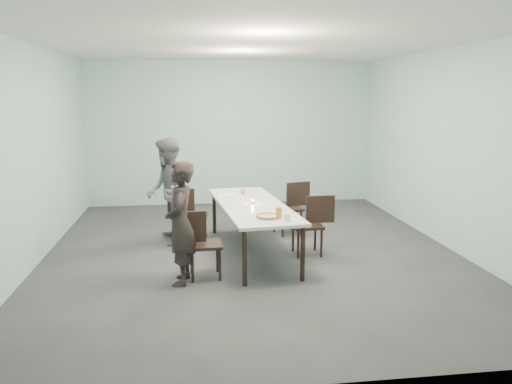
{
  "coord_description": "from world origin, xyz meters",
  "views": [
    {
      "loc": [
        -0.89,
        -7.04,
        2.29
      ],
      "look_at": [
        0.0,
        -0.45,
        1.0
      ],
      "focal_mm": 35.0,
      "sensor_mm": 36.0,
      "label": 1
    }
  ],
  "objects": [
    {
      "name": "ground",
      "position": [
        0.0,
        0.0,
        0.0
      ],
      "size": [
        7.0,
        7.0,
        0.0
      ],
      "primitive_type": "plane",
      "color": "#333335",
      "rests_on": "ground"
    },
    {
      "name": "room_shell",
      "position": [
        0.0,
        0.0,
        2.03
      ],
      "size": [
        6.02,
        7.02,
        3.01
      ],
      "color": "#A8D3D0",
      "rests_on": "ground"
    },
    {
      "name": "table",
      "position": [
        -0.01,
        -0.05,
        0.69
      ],
      "size": [
        1.15,
        2.68,
        0.75
      ],
      "rotation": [
        0.0,
        0.0,
        0.1
      ],
      "color": "white",
      "rests_on": "ground"
    },
    {
      "name": "chair_near_left",
      "position": [
        -0.8,
        -0.94,
        0.5
      ],
      "size": [
        0.62,
        0.43,
        0.87
      ],
      "rotation": [
        0.0,
        0.0,
        0.03
      ],
      "color": "black",
      "rests_on": "ground"
    },
    {
      "name": "chair_far_left",
      "position": [
        -0.92,
        0.62,
        0.5
      ],
      "size": [
        0.63,
        0.45,
        0.87
      ],
      "rotation": [
        0.0,
        0.0,
        -0.08
      ],
      "color": "black",
      "rests_on": "ground"
    },
    {
      "name": "chair_near_right",
      "position": [
        0.87,
        -0.19,
        0.5
      ],
      "size": [
        0.61,
        0.43,
        0.87
      ],
      "rotation": [
        0.0,
        0.0,
        3.16
      ],
      "color": "black",
      "rests_on": "ground"
    },
    {
      "name": "chair_far_right",
      "position": [
        0.8,
        0.95,
        0.5
      ],
      "size": [
        0.65,
        0.51,
        0.87
      ],
      "rotation": [
        0.0,
        0.0,
        3.38
      ],
      "color": "black",
      "rests_on": "ground"
    },
    {
      "name": "diner_near",
      "position": [
        -1.01,
        -1.09,
        0.76
      ],
      "size": [
        0.42,
        0.59,
        1.52
      ],
      "primitive_type": "imported",
      "rotation": [
        0.0,
        0.0,
        -1.67
      ],
      "color": "black",
      "rests_on": "ground"
    },
    {
      "name": "diner_far",
      "position": [
        -1.23,
        0.67,
        0.83
      ],
      "size": [
        0.73,
        0.88,
        1.66
      ],
      "primitive_type": "imported",
      "rotation": [
        0.0,
        0.0,
        -1.44
      ],
      "color": "slate",
      "rests_on": "ground"
    },
    {
      "name": "pizza",
      "position": [
        0.09,
        -0.92,
        0.77
      ],
      "size": [
        0.34,
        0.34,
        0.04
      ],
      "color": "white",
      "rests_on": "table"
    },
    {
      "name": "side_plate",
      "position": [
        0.25,
        -0.62,
        0.76
      ],
      "size": [
        0.18,
        0.18,
        0.01
      ],
      "primitive_type": "cylinder",
      "color": "white",
      "rests_on": "table"
    },
    {
      "name": "beer_glass",
      "position": [
        0.22,
        -0.99,
        0.82
      ],
      "size": [
        0.08,
        0.08,
        0.15
      ],
      "primitive_type": "cylinder",
      "color": "#C87B2C",
      "rests_on": "table"
    },
    {
      "name": "water_tumbler",
      "position": [
        0.3,
        -1.11,
        0.8
      ],
      "size": [
        0.08,
        0.08,
        0.09
      ],
      "primitive_type": "cylinder",
      "color": "silver",
      "rests_on": "table"
    },
    {
      "name": "tealight",
      "position": [
        0.01,
        -0.04,
        0.77
      ],
      "size": [
        0.06,
        0.06,
        0.05
      ],
      "color": "silver",
      "rests_on": "table"
    },
    {
      "name": "amber_tumbler",
      "position": [
        -0.06,
        0.68,
        0.79
      ],
      "size": [
        0.07,
        0.07,
        0.08
      ],
      "primitive_type": "cylinder",
      "color": "#C87B2C",
      "rests_on": "table"
    },
    {
      "name": "menu",
      "position": [
        -0.3,
        0.66,
        0.75
      ],
      "size": [
        0.32,
        0.25,
        0.01
      ],
      "primitive_type": "cube",
      "rotation": [
        0.0,
        0.0,
        0.1
      ],
      "color": "silver",
      "rests_on": "table"
    }
  ]
}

